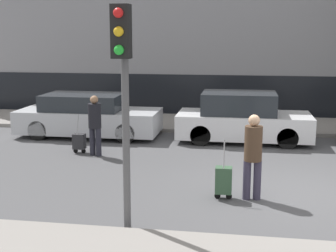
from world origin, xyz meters
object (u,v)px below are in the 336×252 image
pedestrian_right (253,152)px  parked_car_1 (242,119)px  pedestrian_left (95,122)px  traffic_light (123,73)px  parked_car_0 (88,116)px  trolley_right (224,180)px  trolley_left (79,141)px

pedestrian_right → parked_car_1: bearing=85.4°
pedestrian_left → traffic_light: bearing=-46.7°
pedestrian_left → pedestrian_right: pedestrian_right is taller
parked_car_0 → parked_car_1: parked_car_1 is taller
parked_car_0 → pedestrian_left: (0.98, -2.33, 0.27)m
pedestrian_left → trolley_right: 4.53m
parked_car_1 → trolley_left: (-4.34, -2.18, -0.36)m
pedestrian_left → trolley_right: pedestrian_left is taller
trolley_left → parked_car_1: bearing=26.7°
trolley_left → pedestrian_right: bearing=-32.9°
pedestrian_right → traffic_light: traffic_light is taller
parked_car_1 → pedestrian_left: size_ratio=2.46×
trolley_right → traffic_light: traffic_light is taller
parked_car_0 → parked_car_1: size_ratio=1.12×
parked_car_1 → traffic_light: size_ratio=1.10×
trolley_left → trolley_right: bearing=-36.9°
parked_car_1 → pedestrian_left: (-3.83, -2.37, 0.23)m
pedestrian_right → traffic_light: bearing=-144.9°
parked_car_1 → traffic_light: 7.47m
parked_car_0 → trolley_left: bearing=-77.7°
parked_car_0 → traffic_light: (2.97, -6.95, 1.94)m
pedestrian_left → parked_car_1: bearing=51.8°
pedestrian_right → parked_car_0: bearing=127.6°
pedestrian_left → trolley_right: bearing=-19.0°
traffic_light → trolley_left: bearing=117.5°
parked_car_0 → pedestrian_right: pedestrian_right is taller
trolley_right → parked_car_1: bearing=86.4°
pedestrian_left → traffic_light: size_ratio=0.45×
pedestrian_right → trolley_left: bearing=140.1°
parked_car_1 → pedestrian_right: size_ratio=2.36×
parked_car_1 → parked_car_0: bearing=-179.5°
parked_car_0 → pedestrian_left: 2.54m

